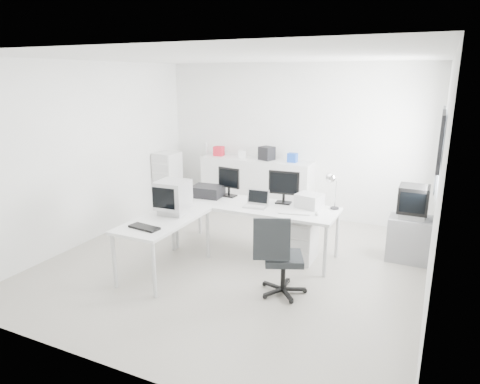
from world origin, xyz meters
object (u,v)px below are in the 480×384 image
at_px(laptop, 256,199).
at_px(office_chair, 284,255).
at_px(lcd_monitor_large, 284,188).
at_px(crt_monitor, 173,198).
at_px(filing_cabinet, 168,181).
at_px(drawer_pedestal, 301,240).
at_px(tv_cabinet, 409,238).
at_px(laser_printer, 309,201).
at_px(sideboard, 256,186).
at_px(lcd_monitor_small, 229,182).
at_px(crt_tv, 413,202).
at_px(inkjet_printer, 207,191).
at_px(side_desk, 164,245).
at_px(main_desk, 255,229).

relative_size(laptop, office_chair, 0.37).
bearing_deg(lcd_monitor_large, crt_monitor, -141.73).
height_order(laptop, office_chair, office_chair).
bearing_deg(filing_cabinet, office_chair, -35.25).
xyz_separation_m(drawer_pedestal, tv_cabinet, (1.41, 0.66, 0.02)).
bearing_deg(filing_cabinet, drawer_pedestal, -21.42).
bearing_deg(laser_printer, sideboard, 146.62).
bearing_deg(lcd_monitor_small, crt_tv, 17.27).
bearing_deg(crt_monitor, laptop, 35.84).
xyz_separation_m(drawer_pedestal, laptop, (-0.65, -0.15, 0.57)).
xyz_separation_m(lcd_monitor_small, filing_cabinet, (-1.84, 1.01, -0.41)).
height_order(lcd_monitor_small, filing_cabinet, lcd_monitor_small).
relative_size(drawer_pedestal, inkjet_printer, 1.28).
bearing_deg(side_desk, sideboard, 87.42).
distance_m(lcd_monitor_small, sideboard, 1.59).
xyz_separation_m(inkjet_printer, filing_cabinet, (-1.54, 1.16, -0.27)).
bearing_deg(laptop, lcd_monitor_small, 145.95).
bearing_deg(side_desk, main_desk, 52.31).
bearing_deg(office_chair, side_desk, 160.61).
xyz_separation_m(drawer_pedestal, inkjet_printer, (-1.55, 0.05, 0.53)).
bearing_deg(crt_tv, laser_printer, -160.00).
bearing_deg(side_desk, inkjet_printer, 90.00).
bearing_deg(drawer_pedestal, inkjet_printer, 178.15).
bearing_deg(laptop, lcd_monitor_large, 45.60).
distance_m(inkjet_printer, crt_monitor, 0.96).
bearing_deg(sideboard, lcd_monitor_large, -54.71).
bearing_deg(laser_printer, main_desk, -150.67).
bearing_deg(filing_cabinet, side_desk, -56.85).
relative_size(main_desk, filing_cabinet, 2.11).
bearing_deg(lcd_monitor_small, filing_cabinet, 158.58).
bearing_deg(lcd_monitor_small, tv_cabinet, 17.27).
bearing_deg(lcd_monitor_small, lcd_monitor_large, 7.37).
bearing_deg(filing_cabinet, sideboard, 16.63).
relative_size(laptop, crt_monitor, 0.84).
bearing_deg(crt_monitor, crt_tv, 23.91).
bearing_deg(tv_cabinet, crt_monitor, -152.13).
xyz_separation_m(drawer_pedestal, crt_monitor, (-1.55, -0.90, 0.67)).
bearing_deg(tv_cabinet, crt_tv, 0.00).
distance_m(side_desk, filing_cabinet, 2.83).
height_order(crt_tv, sideboard, crt_tv).
relative_size(lcd_monitor_small, filing_cabinet, 0.41).
relative_size(inkjet_printer, crt_monitor, 1.06).
xyz_separation_m(main_desk, laser_printer, (0.75, 0.22, 0.47)).
bearing_deg(office_chair, lcd_monitor_small, 114.28).
xyz_separation_m(laser_printer, sideboard, (-1.47, 1.54, -0.32)).
distance_m(side_desk, office_chair, 1.66).
xyz_separation_m(laser_printer, crt_tv, (1.36, 0.49, 0.02)).
bearing_deg(laptop, crt_monitor, -143.99).
bearing_deg(drawer_pedestal, lcd_monitor_large, 150.26).
height_order(laptop, sideboard, sideboard).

